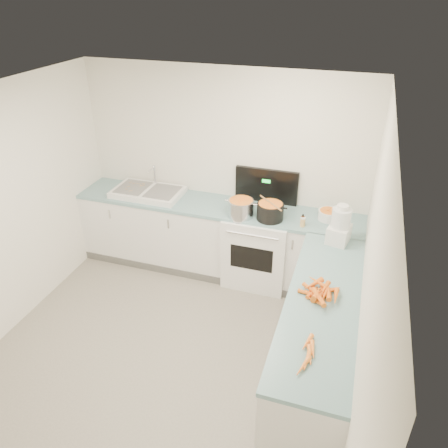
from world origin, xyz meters
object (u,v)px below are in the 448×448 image
(steel_pot, at_px, (241,209))
(mixing_bowl, at_px, (328,215))
(spice_jar, at_px, (303,222))
(food_processor, at_px, (340,226))
(stove, at_px, (258,246))
(extract_bottle, at_px, (302,221))
(black_pot, at_px, (270,212))
(sink, at_px, (148,192))

(steel_pot, relative_size, mixing_bowl, 1.26)
(spice_jar, bearing_deg, food_processor, -27.02)
(stove, distance_m, steel_pot, 0.61)
(stove, bearing_deg, steel_pot, -140.22)
(stove, bearing_deg, extract_bottle, -17.54)
(steel_pot, distance_m, black_pot, 0.33)
(extract_bottle, bearing_deg, mixing_bowl, 42.55)
(stove, xyz_separation_m, sink, (-1.45, 0.02, 0.50))
(mixing_bowl, relative_size, extract_bottle, 2.07)
(steel_pot, xyz_separation_m, extract_bottle, (0.71, -0.01, -0.03))
(black_pot, xyz_separation_m, extract_bottle, (0.37, -0.03, -0.03))
(mixing_bowl, height_order, spice_jar, mixing_bowl)
(black_pot, distance_m, spice_jar, 0.38)
(extract_bottle, bearing_deg, spice_jar, -71.78)
(extract_bottle, bearing_deg, stove, 162.46)
(mixing_bowl, height_order, food_processor, food_processor)
(stove, bearing_deg, spice_jar, -19.12)
(black_pot, xyz_separation_m, spice_jar, (0.38, -0.05, -0.04))
(mixing_bowl, relative_size, food_processor, 0.56)
(steel_pot, height_order, mixing_bowl, steel_pot)
(stove, bearing_deg, food_processor, -22.64)
(stove, xyz_separation_m, mixing_bowl, (0.77, 0.07, 0.52))
(black_pot, height_order, food_processor, food_processor)
(steel_pot, bearing_deg, food_processor, -11.67)
(black_pot, relative_size, mixing_bowl, 1.27)
(mixing_bowl, xyz_separation_m, spice_jar, (-0.25, -0.25, -0.01))
(extract_bottle, relative_size, spice_jar, 1.18)
(mixing_bowl, distance_m, food_processor, 0.50)
(sink, xyz_separation_m, black_pot, (1.60, -0.15, 0.05))
(mixing_bowl, bearing_deg, sink, -178.58)
(stove, xyz_separation_m, food_processor, (0.92, -0.39, 0.65))
(stove, height_order, extract_bottle, stove)
(steel_pot, relative_size, food_processor, 0.70)
(sink, bearing_deg, spice_jar, -5.71)
(stove, distance_m, food_processor, 1.19)
(stove, distance_m, black_pot, 0.59)
(mixing_bowl, bearing_deg, stove, -174.79)
(steel_pot, bearing_deg, stove, 39.78)
(steel_pot, relative_size, black_pot, 0.99)
(black_pot, relative_size, extract_bottle, 2.64)
(sink, height_order, extract_bottle, sink)
(sink, bearing_deg, steel_pot, -7.74)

